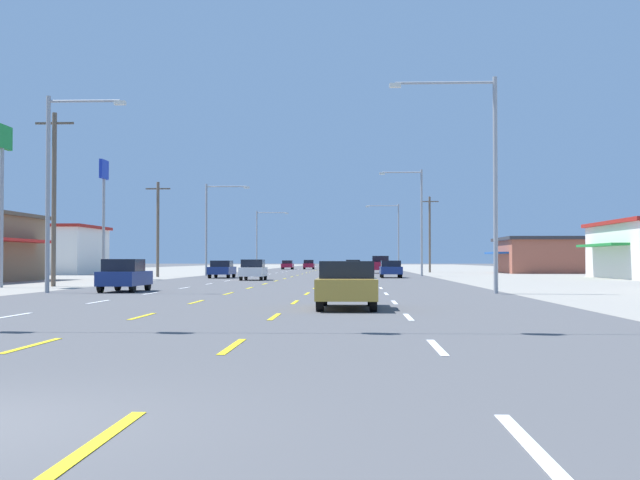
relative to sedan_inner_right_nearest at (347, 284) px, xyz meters
name	(u,v)px	position (x,y,z in m)	size (l,w,h in m)	color
ground_plane	(311,277)	(-3.62, 47.67, -0.76)	(572.00, 572.00, 0.00)	#4C4C4F
lot_apron_left	(35,277)	(-28.37, 47.67, -0.75)	(28.00, 440.00, 0.01)	gray
lot_apron_right	(595,277)	(21.13, 47.67, -0.75)	(28.00, 440.00, 0.01)	gray
lane_markings	(326,271)	(-3.62, 86.17, -0.75)	(10.64, 227.60, 0.01)	white
signal_span_wire	(184,57)	(-3.48, -7.70, 5.17)	(25.37, 0.53, 9.75)	brown
sedan_inner_right_nearest	(347,284)	(0.00, 0.00, 0.00)	(1.80, 4.50, 1.46)	#B28C33
hatchback_far_left_near	(125,275)	(-10.62, 13.26, 0.03)	(1.72, 3.90, 1.54)	navy
hatchback_inner_left_mid	(253,270)	(-7.29, 35.99, 0.03)	(1.72, 3.90, 1.54)	white
sedan_far_left_midfar	(222,269)	(-10.84, 43.53, 0.00)	(1.80, 4.50, 1.46)	navy
sedan_far_right_far	(391,269)	(3.32, 45.12, 0.00)	(1.80, 4.50, 1.46)	navy
suv_far_right_farther	(380,264)	(3.19, 69.78, 0.27)	(1.98, 4.90, 1.98)	maroon
hatchback_inner_right_farthest	(353,266)	(0.08, 69.96, 0.03)	(1.72, 3.90, 1.54)	#B28C33
sedan_far_left_distant_a	(288,265)	(-10.61, 109.01, 0.00)	(1.80, 4.50, 1.46)	maroon
hatchback_inner_left_distant_b	(309,264)	(-7.25, 110.92, 0.03)	(1.72, 3.90, 1.54)	maroon
storefront_left_row_2	(45,250)	(-32.41, 60.84, 1.82)	(11.10, 11.38, 5.12)	silver
storefront_right_row_2	(561,255)	(24.11, 71.70, 1.33)	(15.16, 12.65, 4.13)	#A35642
pole_sign_left_row_1	(2,165)	(-18.97, 18.82, 5.94)	(0.24, 2.21, 8.89)	gray
pole_sign_left_row_2	(104,192)	(-19.16, 37.88, 6.02)	(0.24, 1.77, 9.26)	gray
streetlight_left_row_0	(56,179)	(-13.40, 11.76, 4.46)	(3.67, 0.26, 9.02)	gray
streetlight_right_row_0	(483,166)	(6.00, 11.76, 4.95)	(4.82, 0.26, 9.71)	gray
streetlight_left_row_1	(211,222)	(-13.30, 52.42, 4.36)	(4.19, 0.26, 8.71)	gray
streetlight_right_row_1	(417,215)	(6.14, 52.42, 5.00)	(4.06, 0.26, 9.98)	gray
streetlight_left_row_2	(261,235)	(-13.22, 93.08, 4.33)	(4.65, 0.26, 8.57)	gray
streetlight_right_row_2	(395,231)	(6.00, 93.08, 4.85)	(4.80, 0.26, 9.52)	gray
utility_pole_left_row_0	(54,196)	(-16.79, 20.76, 4.38)	(2.20, 0.26, 9.87)	brown
utility_pole_left_row_1	(158,227)	(-17.23, 47.53, 3.66)	(2.20, 0.26, 8.45)	brown
utility_pole_right_row_2	(430,233)	(9.40, 75.86, 4.05)	(2.20, 0.26, 9.23)	brown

